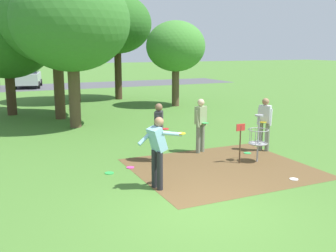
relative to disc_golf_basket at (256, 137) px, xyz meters
The scene contains 19 objects.
ground_plane 4.07m from the disc_golf_basket, 141.51° to the right, with size 160.00×160.00×0.00m, color #47752D.
dirt_tee_pad 1.45m from the disc_golf_basket, behind, with size 4.70×4.08×0.01m, color brown.
disc_golf_basket is the anchor object (origin of this frame).
player_foreground_watching 1.39m from the disc_golf_basket, 42.20° to the left, with size 0.45×0.48×1.71m.
player_throwing 2.82m from the disc_golf_basket, 153.92° to the left, with size 0.45×0.49×1.71m.
player_waiting_left 1.87m from the disc_golf_basket, 120.52° to the left, with size 0.49×0.45×1.71m.
player_waiting_right 3.57m from the disc_golf_basket, 166.18° to the right, with size 1.16×0.43×1.71m.
frisbee_near_basket 1.18m from the disc_golf_basket, 68.02° to the left, with size 0.23×0.23×0.02m, color green.
frisbee_by_tee 1.87m from the disc_golf_basket, 93.08° to the right, with size 0.22×0.22×0.02m, color white.
frisbee_mid_grass 4.31m from the disc_golf_basket, behind, with size 0.24×0.24×0.02m, color green.
frisbee_far_left 3.72m from the disc_golf_basket, 164.77° to the left, with size 0.22×0.22×0.02m, color #E53D99.
tree_near_left 15.92m from the disc_golf_basket, 87.17° to the left, with size 4.34×4.34×6.59m.
tree_near_right 15.63m from the disc_golf_basket, 97.54° to the left, with size 4.85×4.85×6.15m.
tree_mid_left 11.10m from the disc_golf_basket, 112.11° to the left, with size 5.01×5.01×6.75m.
tree_mid_right 13.49m from the disc_golf_basket, 116.69° to the left, with size 4.51×4.51×5.64m.
tree_far_center 8.96m from the disc_golf_basket, 116.67° to the left, with size 4.73×4.73×6.33m.
tree_far_right 11.74m from the disc_golf_basket, 75.95° to the left, with size 3.30×3.30×4.76m.
parking_lot_strip 26.05m from the disc_golf_basket, 96.90° to the left, with size 36.00×6.00×0.01m, color #4C4C51.
parked_car_center_right 26.33m from the disc_golf_basket, 98.19° to the left, with size 2.56×4.46×1.84m.
Camera 1 is at (-3.80, -6.47, 3.26)m, focal length 41.97 mm.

